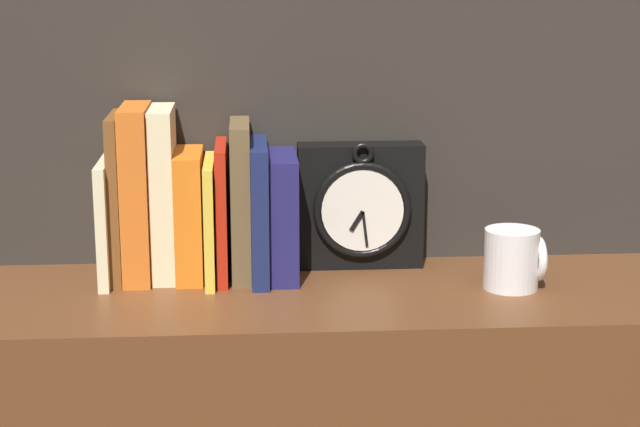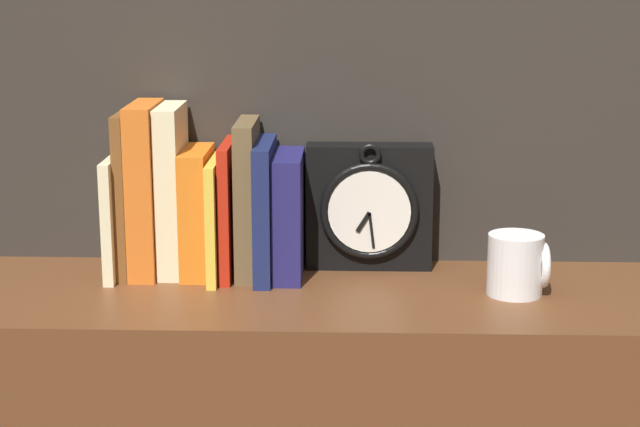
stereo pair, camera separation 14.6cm
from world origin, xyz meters
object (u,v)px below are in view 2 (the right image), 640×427
book_slot0_cream (116,215)px  mug (517,264)px  book_slot2_orange (146,189)px  book_slot3_cream (172,190)px  clock (369,207)px  book_slot5_yellow (217,217)px  book_slot1_brown (127,193)px  book_slot9_navy (289,215)px  book_slot7_brown (247,198)px  book_slot6_red (229,209)px  book_slot4_orange (197,212)px  book_slot8_navy (265,210)px

book_slot0_cream → mug: size_ratio=2.06×
book_slot2_orange → book_slot3_cream: (0.04, 0.00, -0.00)m
clock → mug: 0.24m
book_slot5_yellow → book_slot1_brown: bearing=174.3°
book_slot9_navy → mug: (0.32, -0.08, -0.05)m
book_slot5_yellow → clock: bearing=11.6°
book_slot5_yellow → mug: (0.42, -0.07, -0.04)m
clock → book_slot7_brown: (-0.18, -0.03, 0.02)m
book_slot7_brown → mug: size_ratio=2.66×
book_slot9_navy → book_slot6_red: bearing=179.9°
book_slot2_orange → book_slot7_brown: size_ratio=1.11×
clock → mug: bearing=-30.4°
book_slot4_orange → book_slot6_red: book_slot6_red is taller
book_slot4_orange → book_slot8_navy: 0.10m
clock → book_slot6_red: bearing=-169.3°
book_slot2_orange → book_slot7_brown: (0.15, -0.00, -0.01)m
book_slot4_orange → book_slot9_navy: size_ratio=1.03×
book_slot0_cream → clock: bearing=6.3°
book_slot2_orange → book_slot0_cream: bearing=-171.1°
book_slot0_cream → book_slot9_navy: bearing=0.4°
book_slot1_brown → book_slot0_cream: bearing=-152.7°
book_slot0_cream → book_slot4_orange: book_slot4_orange is taller
book_slot1_brown → book_slot6_red: 0.15m
book_slot3_cream → book_slot2_orange: bearing=-172.4°
book_slot4_orange → book_slot8_navy: book_slot8_navy is taller
book_slot3_cream → book_slot5_yellow: 0.08m
book_slot1_brown → book_slot6_red: size_ratio=1.22×
book_slot3_cream → book_slot7_brown: (0.11, -0.01, -0.01)m
book_slot2_orange → book_slot6_red: bearing=-2.4°
clock → book_slot4_orange: clock is taller
book_slot2_orange → book_slot3_cream: book_slot2_orange is taller
book_slot0_cream → book_slot1_brown: book_slot1_brown is taller
book_slot4_orange → book_slot8_navy: bearing=-6.9°
clock → book_slot8_navy: (-0.15, -0.05, 0.01)m
clock → book_slot3_cream: bearing=-174.3°
book_slot3_cream → book_slot7_brown: 0.11m
book_slot7_brown → book_slot9_navy: (0.06, -0.00, -0.02)m
clock → book_slot0_cream: (-0.37, -0.04, -0.01)m
book_slot3_cream → book_slot4_orange: (0.04, -0.00, -0.03)m
clock → book_slot2_orange: bearing=-174.1°
book_slot1_brown → book_slot7_brown: 0.18m
book_slot5_yellow → book_slot9_navy: 0.10m
book_slot9_navy → clock: bearing=18.3°
book_slot1_brown → mug: size_ratio=2.81×
book_slot2_orange → book_slot8_navy: (0.17, -0.01, -0.03)m
book_slot3_cream → mug: size_ratio=2.90×
book_slot9_navy → book_slot1_brown: bearing=178.5°
book_slot2_orange → book_slot6_red: book_slot2_orange is taller
book_slot1_brown → book_slot4_orange: 0.11m
book_slot6_red → mug: size_ratio=2.30×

